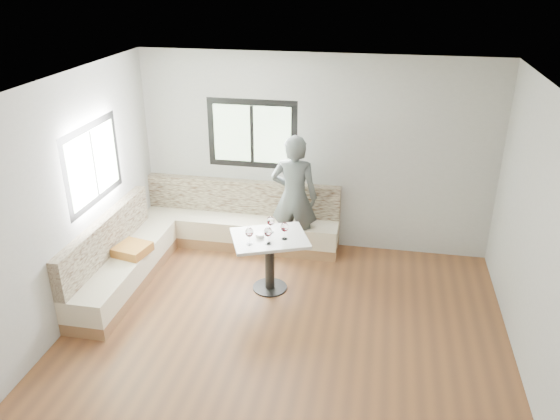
# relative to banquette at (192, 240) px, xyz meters

# --- Properties ---
(room) EXTENTS (5.01, 5.01, 2.81)m
(room) POSITION_rel_banquette_xyz_m (1.51, -1.55, 1.08)
(room) COLOR brown
(room) RESTS_ON ground
(banquette) EXTENTS (2.90, 2.80, 0.95)m
(banquette) POSITION_rel_banquette_xyz_m (0.00, 0.00, 0.00)
(banquette) COLOR #946844
(banquette) RESTS_ON ground
(table) EXTENTS (1.12, 1.01, 0.75)m
(table) POSITION_rel_banquette_xyz_m (1.22, -0.50, 0.23)
(table) COLOR black
(table) RESTS_ON ground
(person) EXTENTS (0.67, 0.45, 1.79)m
(person) POSITION_rel_banquette_xyz_m (1.37, 0.47, 0.56)
(person) COLOR #4A5150
(person) RESTS_ON ground
(olive_ramekin) EXTENTS (0.11, 0.11, 0.04)m
(olive_ramekin) POSITION_rel_banquette_xyz_m (1.11, -0.53, 0.44)
(olive_ramekin) COLOR white
(olive_ramekin) RESTS_ON table
(wine_glass_a) EXTENTS (0.10, 0.10, 0.22)m
(wine_glass_a) POSITION_rel_banquette_xyz_m (1.02, -0.74, 0.57)
(wine_glass_a) COLOR white
(wine_glass_a) RESTS_ON table
(wine_glass_b) EXTENTS (0.10, 0.10, 0.22)m
(wine_glass_b) POSITION_rel_banquette_xyz_m (1.24, -0.69, 0.57)
(wine_glass_b) COLOR white
(wine_glass_b) RESTS_ON table
(wine_glass_c) EXTENTS (0.10, 0.10, 0.22)m
(wine_glass_c) POSITION_rel_banquette_xyz_m (1.42, -0.52, 0.57)
(wine_glass_c) COLOR white
(wine_glass_c) RESTS_ON table
(wine_glass_d) EXTENTS (0.10, 0.10, 0.22)m
(wine_glass_d) POSITION_rel_banquette_xyz_m (1.21, -0.38, 0.57)
(wine_glass_d) COLOR white
(wine_glass_d) RESTS_ON table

